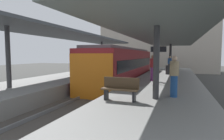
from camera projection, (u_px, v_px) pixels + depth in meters
The scene contains 16 objects.
ground_plane at pixel (109, 93), 13.32m from camera, with size 80.00×80.00×0.00m, color #383835.
platform_left at pixel (63, 84), 14.55m from camera, with size 4.40×28.00×1.00m, color gray.
platform_right at pixel (164, 90), 12.00m from camera, with size 4.40×28.00×1.00m, color gray.
track_ballast at pixel (109, 92), 13.31m from camera, with size 3.20×28.00×0.20m, color #4C4742.
rail_near_side at pixel (100, 89), 13.54m from camera, with size 0.08×28.00×0.14m, color slate.
rail_far_side at pixel (119, 90), 13.05m from camera, with size 0.08×28.00×0.14m, color slate.
commuter_train at pixel (124, 66), 16.64m from camera, with size 2.78×13.30×3.10m.
canopy_left at pixel (72, 36), 15.56m from camera, with size 4.18×21.00×3.38m.
canopy_right at pixel (167, 38), 13.04m from camera, with size 4.18×21.00×2.99m.
platform_bench at pixel (120, 88), 7.09m from camera, with size 1.40×0.41×0.86m.
platform_sign at pixel (158, 57), 10.93m from camera, with size 0.90×0.08×2.21m.
litter_bin at pixel (168, 70), 16.59m from camera, with size 0.44×0.44×0.80m, color #2D2D30.
passenger_near_bench at pixel (170, 64), 18.33m from camera, with size 0.36×0.36×1.62m.
passenger_mid_platform at pixel (174, 76), 7.59m from camera, with size 0.36×0.36×1.69m.
passenger_far_end at pixel (153, 67), 12.39m from camera, with size 0.36×0.36×1.71m.
station_building_backdrop at pixel (157, 38), 31.28m from camera, with size 18.00×6.00×11.00m, color #A89E8E.
Camera 1 is at (4.62, -12.30, 2.72)m, focal length 30.02 mm.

